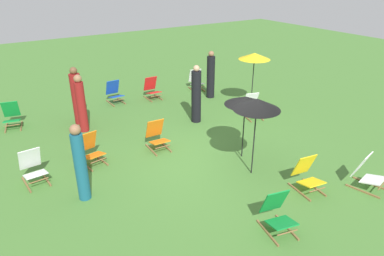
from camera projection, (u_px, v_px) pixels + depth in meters
name	position (u px, v px, depth m)	size (l,w,h in m)	color
ground_plane	(217.00, 162.00, 9.18)	(40.00, 40.00, 0.00)	#477A33
deckchair_0	(33.00, 168.00, 8.18)	(0.54, 0.80, 0.83)	olive
deckchair_1	(157.00, 136.00, 9.71)	(0.51, 0.78, 0.83)	olive
deckchair_2	(252.00, 107.00, 11.76)	(0.65, 0.85, 0.83)	olive
deckchair_3	(114.00, 93.00, 13.04)	(0.50, 0.77, 0.83)	olive
deckchair_4	(367.00, 173.00, 7.97)	(0.64, 0.85, 0.83)	olive
deckchair_5	(196.00, 81.00, 14.45)	(0.62, 0.84, 0.83)	olive
deckchair_6	(307.00, 175.00, 7.90)	(0.58, 0.82, 0.83)	olive
deckchair_7	(278.00, 214.00, 6.67)	(0.62, 0.84, 0.83)	olive
deckchair_8	(12.00, 116.00, 11.01)	(0.62, 0.84, 0.83)	olive
deckchair_9	(91.00, 150.00, 8.99)	(0.60, 0.83, 0.83)	olive
deckchair_10	(152.00, 89.00, 13.45)	(0.50, 0.77, 0.83)	olive
umbrella_0	(257.00, 104.00, 7.93)	(1.09, 1.09, 1.94)	black
umbrella_1	(245.00, 101.00, 8.78)	(1.05, 1.05, 1.70)	black
umbrella_2	(255.00, 56.00, 11.94)	(1.08, 1.08, 1.98)	black
person_0	(80.00, 164.00, 7.38)	(0.35, 0.35, 1.77)	#195972
person_1	(196.00, 96.00, 11.21)	(0.36, 0.36, 1.88)	black
person_2	(81.00, 104.00, 10.55)	(0.39, 0.39, 1.79)	maroon
person_3	(211.00, 76.00, 13.36)	(0.35, 0.35, 1.80)	black
person_4	(77.00, 97.00, 11.10)	(0.47, 0.47, 1.85)	maroon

